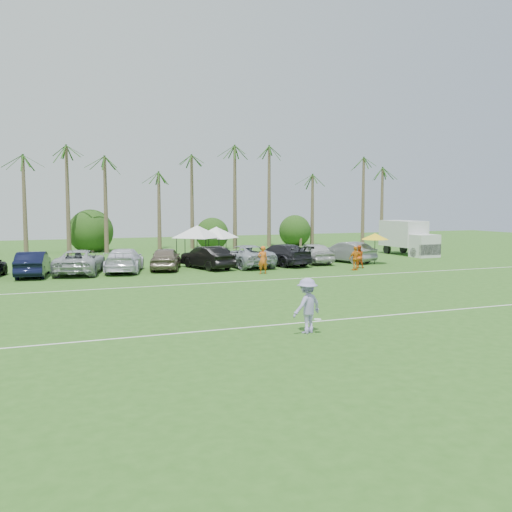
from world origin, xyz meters
name	(u,v)px	position (x,y,z in m)	size (l,w,h in m)	color
ground	(363,330)	(0.00, 0.00, 0.00)	(120.00, 120.00, 0.00)	#2D5C1B
field_lines	(277,297)	(0.00, 8.00, 0.01)	(80.00, 12.10, 0.01)	white
palm_tree_2	(21,153)	(-12.00, 38.00, 9.21)	(2.40, 2.40, 10.90)	brown
palm_tree_3	(67,145)	(-8.00, 38.00, 10.06)	(2.40, 2.40, 11.90)	brown
palm_tree_4	(112,174)	(-4.00, 38.00, 7.48)	(2.40, 2.40, 8.90)	brown
palm_tree_5	(154,166)	(0.00, 38.00, 8.35)	(2.40, 2.40, 9.90)	brown
palm_tree_6	(193,158)	(4.00, 38.00, 9.21)	(2.40, 2.40, 10.90)	brown
palm_tree_7	(231,151)	(8.00, 38.00, 10.06)	(2.40, 2.40, 11.90)	brown
palm_tree_8	(276,177)	(13.00, 38.00, 7.48)	(2.40, 2.40, 8.90)	brown
palm_tree_9	(318,170)	(18.00, 38.00, 8.35)	(2.40, 2.40, 9.90)	brown
palm_tree_10	(357,163)	(23.00, 38.00, 9.21)	(2.40, 2.40, 10.90)	brown
palm_tree_11	(387,156)	(27.00, 38.00, 10.06)	(2.40, 2.40, 11.90)	brown
bush_tree_1	(91,233)	(-6.00, 39.00, 1.80)	(4.00, 4.00, 4.00)	brown
bush_tree_2	(210,231)	(6.00, 39.00, 1.80)	(4.00, 4.00, 4.00)	brown
bush_tree_3	(297,229)	(16.00, 39.00, 1.80)	(4.00, 4.00, 4.00)	brown
sideline_player_a	(263,260)	(2.95, 17.08, 0.93)	(0.68, 0.45, 1.87)	orange
sideline_player_b	(359,257)	(10.68, 17.57, 0.83)	(0.81, 0.63, 1.66)	#DE5518
sideline_player_c	(356,258)	(9.72, 16.42, 0.85)	(0.99, 0.41, 1.70)	orange
box_truck	(408,237)	(20.46, 24.93, 1.65)	(2.46, 6.06, 3.09)	silver
canopy_tent_left	(197,225)	(0.95, 25.98, 2.93)	(4.23, 4.23, 3.43)	black
canopy_tent_right	(216,227)	(2.82, 26.87, 2.76)	(3.98, 3.98, 3.23)	black
market_umbrella	(375,236)	(13.34, 19.53, 2.14)	(2.14, 2.14, 2.39)	black
frisbee_player	(307,306)	(-2.15, 0.36, 1.01)	(1.48, 1.16, 2.01)	#A194D3
parked_car_1	(33,264)	(-11.35, 21.24, 0.81)	(1.72, 4.93, 1.63)	black
parked_car_2	(80,262)	(-8.43, 21.58, 0.81)	(2.70, 5.85, 1.63)	#ACB0B5
parked_car_3	(124,260)	(-5.51, 21.51, 0.81)	(2.28, 5.60, 1.63)	white
parked_car_4	(166,258)	(-2.58, 21.69, 0.81)	(1.92, 4.77, 1.63)	#786959
parked_car_5	(207,257)	(0.34, 21.25, 0.81)	(1.72, 4.93, 1.63)	black
parked_car_6	(245,256)	(3.26, 21.38, 0.81)	(2.70, 5.85, 1.63)	#A7AEB7
parked_car_7	(280,255)	(6.18, 21.39, 0.81)	(2.28, 5.60, 1.63)	black
parked_car_8	(313,253)	(9.10, 21.75, 0.81)	(1.92, 4.77, 1.63)	silver
parked_car_9	(347,252)	(12.02, 21.52, 0.81)	(1.72, 4.93, 1.63)	gray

